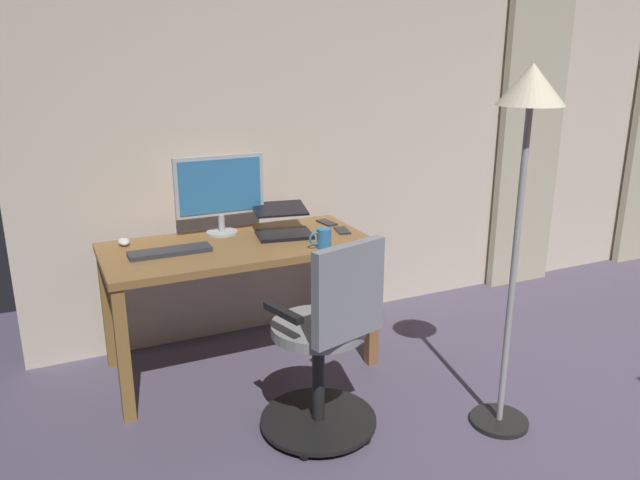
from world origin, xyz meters
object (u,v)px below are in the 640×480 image
(mug_tea, at_px, (323,238))
(computer_monitor, at_px, (220,189))
(floor_lamp, at_px, (526,143))
(desk, at_px, (238,260))
(office_chair, at_px, (327,346))
(computer_keyboard, at_px, (170,252))
(computer_mouse, at_px, (124,242))
(cell_phone_face_up, at_px, (342,230))
(cell_phone_by_monitor, at_px, (327,223))
(laptop, at_px, (283,225))

(mug_tea, bearing_deg, computer_monitor, -50.15)
(computer_monitor, relative_size, floor_lamp, 0.30)
(desk, distance_m, floor_lamp, 1.63)
(office_chair, distance_m, floor_lamp, 1.24)
(computer_monitor, distance_m, computer_keyboard, 0.50)
(computer_mouse, xyz_separation_m, cell_phone_face_up, (-1.19, 0.26, -0.01))
(computer_mouse, bearing_deg, floor_lamp, 138.73)
(computer_monitor, xyz_separation_m, floor_lamp, (-0.97, 1.33, 0.37))
(cell_phone_face_up, distance_m, floor_lamp, 1.28)
(desk, xyz_separation_m, cell_phone_by_monitor, (-0.62, -0.17, 0.10))
(office_chair, bearing_deg, desk, 85.08)
(desk, height_order, computer_monitor, computer_monitor)
(cell_phone_face_up, relative_size, floor_lamp, 0.08)
(desk, distance_m, mug_tea, 0.50)
(computer_mouse, height_order, floor_lamp, floor_lamp)
(cell_phone_face_up, bearing_deg, floor_lamp, 118.85)
(office_chair, relative_size, computer_keyboard, 2.31)
(laptop, relative_size, cell_phone_by_monitor, 2.68)
(laptop, bearing_deg, computer_mouse, -1.22)
(desk, relative_size, floor_lamp, 0.85)
(cell_phone_face_up, distance_m, mug_tea, 0.34)
(laptop, bearing_deg, office_chair, 90.95)
(computer_mouse, bearing_deg, computer_keyboard, 127.24)
(office_chair, distance_m, computer_mouse, 1.31)
(computer_monitor, distance_m, mug_tea, 0.68)
(computer_keyboard, bearing_deg, desk, -176.50)
(laptop, bearing_deg, floor_lamp, 129.36)
(computer_mouse, bearing_deg, laptop, 168.96)
(laptop, bearing_deg, mug_tea, 116.47)
(cell_phone_by_monitor, distance_m, cell_phone_face_up, 0.19)
(computer_mouse, bearing_deg, mug_tea, 152.34)
(laptop, distance_m, cell_phone_by_monitor, 0.35)
(computer_monitor, xyz_separation_m, laptop, (-0.31, 0.16, -0.21))
(cell_phone_by_monitor, distance_m, floor_lamp, 1.45)
(computer_mouse, height_order, mug_tea, mug_tea)
(computer_monitor, height_order, cell_phone_by_monitor, computer_monitor)
(computer_mouse, bearing_deg, computer_monitor, 179.26)
(mug_tea, bearing_deg, computer_mouse, -27.66)
(floor_lamp, bearing_deg, office_chair, -19.67)
(computer_monitor, xyz_separation_m, computer_keyboard, (0.35, 0.25, -0.25))
(computer_monitor, xyz_separation_m, cell_phone_face_up, (-0.65, 0.26, -0.26))
(computer_keyboard, height_order, cell_phone_by_monitor, computer_keyboard)
(computer_keyboard, relative_size, mug_tea, 3.37)
(laptop, xyz_separation_m, cell_phone_face_up, (-0.34, 0.10, -0.05))
(office_chair, height_order, laptop, office_chair)
(laptop, height_order, cell_phone_by_monitor, laptop)
(desk, xyz_separation_m, office_chair, (-0.15, 0.81, -0.18))
(mug_tea, bearing_deg, computer_keyboard, -17.81)
(floor_lamp, bearing_deg, laptop, -60.46)
(office_chair, xyz_separation_m, cell_phone_face_up, (-0.47, -0.79, 0.28))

